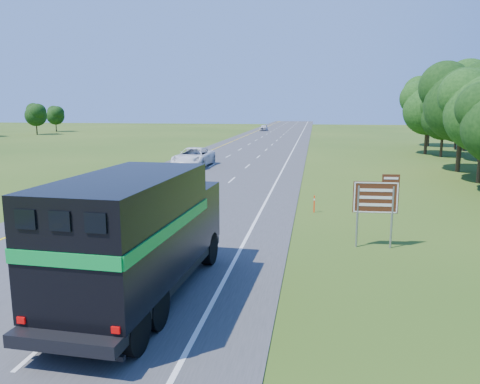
{
  "coord_description": "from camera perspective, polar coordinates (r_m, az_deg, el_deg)",
  "views": [
    {
      "loc": [
        8.5,
        -8.28,
        6.02
      ],
      "look_at": [
        4.55,
        16.25,
        1.44
      ],
      "focal_mm": 35.0,
      "sensor_mm": 36.0,
      "label": 1
    }
  ],
  "objects": [
    {
      "name": "lane_markings",
      "position": [
        59.19,
        0.83,
        4.67
      ],
      "size": [
        11.15,
        260.0,
        0.01
      ],
      "color": "yellow",
      "rests_on": "road"
    },
    {
      "name": "horse_truck",
      "position": [
        14.67,
        -12.25,
        -4.92
      ],
      "size": [
        3.24,
        9.21,
        4.02
      ],
      "rotation": [
        0.0,
        0.0,
        -0.05
      ],
      "color": "black",
      "rests_on": "road"
    },
    {
      "name": "exit_sign",
      "position": [
        20.64,
        16.28,
        -0.98
      ],
      "size": [
        1.89,
        0.15,
        3.2
      ],
      "rotation": [
        0.0,
        0.0,
        0.04
      ],
      "color": "gray",
      "rests_on": "ground"
    },
    {
      "name": "far_car",
      "position": [
        115.47,
        2.9,
        7.85
      ],
      "size": [
        1.79,
        4.35,
        1.48
      ],
      "primitive_type": "imported",
      "rotation": [
        0.0,
        0.0,
        0.01
      ],
      "color": "silver",
      "rests_on": "road"
    },
    {
      "name": "road",
      "position": [
        59.2,
        0.83,
        4.64
      ],
      "size": [
        15.0,
        260.0,
        0.04
      ],
      "primitive_type": "cube",
      "color": "#38383A",
      "rests_on": "ground"
    },
    {
      "name": "delineator",
      "position": [
        27.07,
        9.03,
        -1.38
      ],
      "size": [
        0.08,
        0.04,
        0.99
      ],
      "color": "#FF350D",
      "rests_on": "ground"
    },
    {
      "name": "white_suv",
      "position": [
        46.97,
        -5.7,
        4.24
      ],
      "size": [
        3.33,
        6.84,
        1.87
      ],
      "primitive_type": "imported",
      "rotation": [
        0.0,
        0.0,
        -0.03
      ],
      "color": "white",
      "rests_on": "road"
    }
  ]
}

